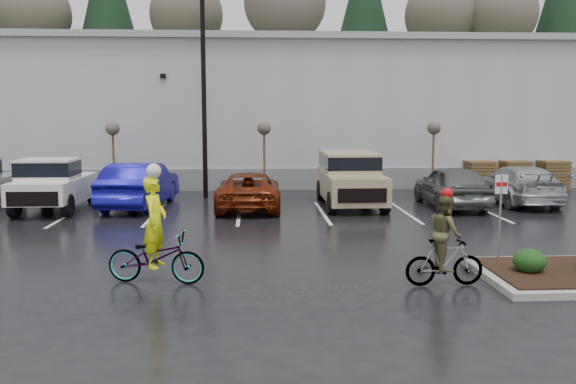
{
  "coord_description": "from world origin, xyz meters",
  "views": [
    {
      "loc": [
        -1.99,
        -13.59,
        3.65
      ],
      "look_at": [
        -0.98,
        3.98,
        1.3
      ],
      "focal_mm": 38.0,
      "sensor_mm": 36.0,
      "label": 1
    }
  ],
  "objects": [
    {
      "name": "cyclist_olive",
      "position": [
        2.0,
        -1.36,
        0.77
      ],
      "size": [
        1.61,
        0.78,
        2.08
      ],
      "rotation": [
        0.0,
        0.0,
        1.6
      ],
      "color": "#3F3F44",
      "rests_on": "ground"
    },
    {
      "name": "pickup_white",
      "position": [
        -9.3,
        9.39,
        0.98
      ],
      "size": [
        2.1,
        5.2,
        1.96
      ],
      "primitive_type": null,
      "color": "silver",
      "rests_on": "ground"
    },
    {
      "name": "warehouse",
      "position": [
        0.0,
        21.99,
        3.65
      ],
      "size": [
        60.5,
        15.5,
        7.2
      ],
      "color": "#ADAFB2",
      "rests_on": "ground"
    },
    {
      "name": "suv_tan",
      "position": [
        1.76,
        9.53,
        1.03
      ],
      "size": [
        2.2,
        5.1,
        2.06
      ],
      "primitive_type": null,
      "color": "tan",
      "rests_on": "ground"
    },
    {
      "name": "pallet_stack_c",
      "position": [
        12.0,
        14.0,
        0.68
      ],
      "size": [
        1.2,
        1.2,
        1.35
      ],
      "primitive_type": "cube",
      "color": "brown",
      "rests_on": "ground"
    },
    {
      "name": "car_blue",
      "position": [
        -6.31,
        9.67,
        0.86
      ],
      "size": [
        2.4,
        5.37,
        1.71
      ],
      "primitive_type": "imported",
      "rotation": [
        0.0,
        0.0,
        3.03
      ],
      "color": "#100C87",
      "rests_on": "ground"
    },
    {
      "name": "lamppost",
      "position": [
        -4.0,
        12.0,
        5.69
      ],
      "size": [
        0.5,
        1.0,
        9.22
      ],
      "color": "black",
      "rests_on": "ground"
    },
    {
      "name": "car_red",
      "position": [
        -2.16,
        9.09,
        0.69
      ],
      "size": [
        2.38,
        5.01,
        1.38
      ],
      "primitive_type": "imported",
      "rotation": [
        0.0,
        0.0,
        3.12
      ],
      "color": "#6A1F09",
      "rests_on": "ground"
    },
    {
      "name": "wooded_ridge",
      "position": [
        0.0,
        45.0,
        3.0
      ],
      "size": [
        80.0,
        25.0,
        6.0
      ],
      "primitive_type": "cube",
      "color": "#243F1A",
      "rests_on": "ground"
    },
    {
      "name": "sapling_east",
      "position": [
        6.0,
        13.0,
        2.73
      ],
      "size": [
        0.6,
        0.6,
        3.2
      ],
      "color": "brown",
      "rests_on": "ground"
    },
    {
      "name": "fire_lane_sign",
      "position": [
        3.8,
        0.2,
        1.41
      ],
      "size": [
        0.3,
        0.05,
        2.2
      ],
      "color": "gray",
      "rests_on": "ground"
    },
    {
      "name": "cyclist_hivis",
      "position": [
        -4.07,
        -0.79,
        0.78
      ],
      "size": [
        2.21,
        1.11,
        2.56
      ],
      "rotation": [
        0.0,
        0.0,
        1.39
      ],
      "color": "#3F3F44",
      "rests_on": "ground"
    },
    {
      "name": "pallet_stack_b",
      "position": [
        10.2,
        14.0,
        0.68
      ],
      "size": [
        1.2,
        1.2,
        1.35
      ],
      "primitive_type": "cube",
      "color": "brown",
      "rests_on": "ground"
    },
    {
      "name": "sapling_west",
      "position": [
        -8.0,
        13.0,
        2.73
      ],
      "size": [
        0.6,
        0.6,
        3.2
      ],
      "color": "brown",
      "rests_on": "ground"
    },
    {
      "name": "ground",
      "position": [
        0.0,
        0.0,
        0.0
      ],
      "size": [
        120.0,
        120.0,
        0.0
      ],
      "primitive_type": "plane",
      "color": "black",
      "rests_on": "ground"
    },
    {
      "name": "pallet_stack_a",
      "position": [
        8.5,
        14.0,
        0.68
      ],
      "size": [
        1.2,
        1.2,
        1.35
      ],
      "primitive_type": "cube",
      "color": "brown",
      "rests_on": "ground"
    },
    {
      "name": "car_far_silver",
      "position": [
        8.5,
        9.81,
        0.75
      ],
      "size": [
        2.25,
        5.23,
        1.5
      ],
      "primitive_type": "imported",
      "rotation": [
        0.0,
        0.0,
        3.11
      ],
      "color": "#AFB3B7",
      "rests_on": "ground"
    },
    {
      "name": "car_grey",
      "position": [
        5.58,
        9.09,
        0.8
      ],
      "size": [
        1.96,
        4.74,
        1.61
      ],
      "primitive_type": "imported",
      "rotation": [
        0.0,
        0.0,
        3.15
      ],
      "color": "#5A5C5F",
      "rests_on": "ground"
    },
    {
      "name": "sapling_mid",
      "position": [
        -1.5,
        13.0,
        2.73
      ],
      "size": [
        0.6,
        0.6,
        3.2
      ],
      "color": "brown",
      "rests_on": "ground"
    },
    {
      "name": "shrub_a",
      "position": [
        4.0,
        -1.0,
        0.41
      ],
      "size": [
        0.7,
        0.7,
        0.52
      ],
      "primitive_type": "ellipsoid",
      "color": "#173211",
      "rests_on": "curb_island"
    }
  ]
}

